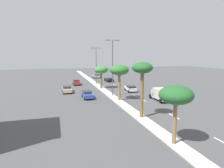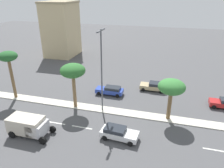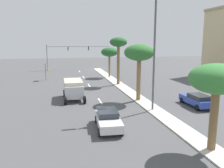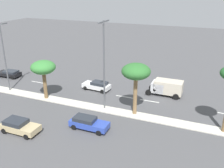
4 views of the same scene
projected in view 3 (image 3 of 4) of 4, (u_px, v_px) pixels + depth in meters
The scene contains 16 objects.
ground_plane at pixel (156, 111), 24.09m from camera, with size 160.00×160.00×0.00m, color #4C4C4F.
lane_stripe_rear at pixel (79, 71), 55.94m from camera, with size 0.20×2.80×0.01m, color silver.
lane_stripe_center at pixel (83, 77), 47.00m from camera, with size 0.20×2.80×0.01m, color silver.
lane_stripe_near at pixel (89, 85), 38.32m from camera, with size 0.20×2.80×0.01m, color silver.
lane_stripe_left at pixel (100, 101), 28.19m from camera, with size 0.20×2.80×0.01m, color silver.
lane_stripe_front at pixel (106, 110), 24.56m from camera, with size 0.20×2.80×0.01m, color silver.
traffic_signal_gantry at pixel (63, 54), 58.23m from camera, with size 15.83×0.53×6.38m.
directional_road_sign at pixel (46, 68), 42.79m from camera, with size 0.10×1.42×3.16m.
palm_tree_near at pixel (109, 52), 46.14m from camera, with size 3.33×3.33×5.86m.
palm_tree_left at pixel (118, 44), 37.55m from camera, with size 2.83×2.83×7.72m.
palm_tree_inboard at pixel (139, 54), 27.40m from camera, with size 3.59×3.59×6.75m.
palm_tree_mid at pixel (217, 81), 14.63m from camera, with size 3.53×3.53×5.72m.
street_lamp_front at pixel (155, 45), 23.15m from camera, with size 2.90×0.24×11.65m.
sedan_blue_trailing at pixel (197, 100), 25.79m from camera, with size 1.89×4.59×1.44m.
sedan_white_outboard at pixel (108, 119), 19.38m from camera, with size 2.23×4.56×1.44m.
box_truck at pixel (74, 89), 28.87m from camera, with size 2.49×5.30×2.36m.
Camera 3 is at (9.63, 59.93, 7.20)m, focal length 37.10 mm.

